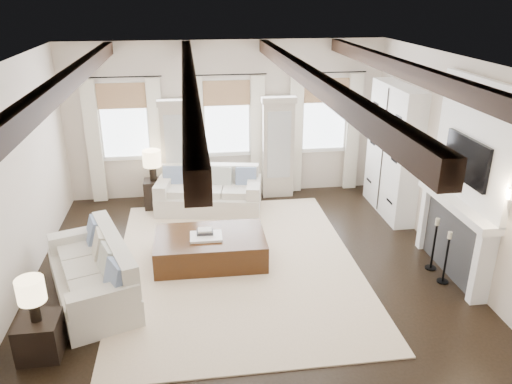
{
  "coord_description": "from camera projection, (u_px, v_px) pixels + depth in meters",
  "views": [
    {
      "loc": [
        -0.78,
        -6.28,
        4.11
      ],
      "look_at": [
        0.21,
        0.9,
        1.15
      ],
      "focal_mm": 35.0,
      "sensor_mm": 36.0,
      "label": 1
    }
  ],
  "objects": [
    {
      "name": "ground",
      "position": [
        250.0,
        287.0,
        7.41
      ],
      "size": [
        7.5,
        7.5,
        0.0
      ],
      "primitive_type": "plane",
      "color": "black",
      "rests_on": "ground"
    },
    {
      "name": "room_shell",
      "position": [
        291.0,
        146.0,
        7.62
      ],
      "size": [
        6.54,
        7.54,
        3.22
      ],
      "color": "beige",
      "rests_on": "ground"
    },
    {
      "name": "area_rug",
      "position": [
        237.0,
        264.0,
        8.0
      ],
      "size": [
        3.79,
        4.95,
        0.02
      ],
      "primitive_type": "cube",
      "color": "beige",
      "rests_on": "ground"
    },
    {
      "name": "sofa_back",
      "position": [
        209.0,
        193.0,
        9.88
      ],
      "size": [
        2.15,
        1.27,
        0.87
      ],
      "color": "silver",
      "rests_on": "ground"
    },
    {
      "name": "sofa_left",
      "position": [
        96.0,
        274.0,
        7.07
      ],
      "size": [
        1.57,
        2.26,
        0.88
      ],
      "color": "silver",
      "rests_on": "ground"
    },
    {
      "name": "ottoman",
      "position": [
        210.0,
        248.0,
        8.03
      ],
      "size": [
        1.76,
        1.12,
        0.46
      ],
      "primitive_type": "cube",
      "rotation": [
        0.0,
        0.0,
        -0.01
      ],
      "color": "black",
      "rests_on": "ground"
    },
    {
      "name": "tray",
      "position": [
        206.0,
        237.0,
        7.88
      ],
      "size": [
        0.5,
        0.39,
        0.04
      ],
      "primitive_type": "cube",
      "rotation": [
        0.0,
        0.0,
        -0.01
      ],
      "color": "white",
      "rests_on": "ottoman"
    },
    {
      "name": "book_lower",
      "position": [
        205.0,
        232.0,
        7.93
      ],
      "size": [
        0.26,
        0.2,
        0.04
      ],
      "primitive_type": "cube",
      "rotation": [
        0.0,
        0.0,
        -0.01
      ],
      "color": "#262628",
      "rests_on": "tray"
    },
    {
      "name": "book_upper",
      "position": [
        205.0,
        230.0,
        7.92
      ],
      "size": [
        0.22,
        0.17,
        0.03
      ],
      "primitive_type": "cube",
      "rotation": [
        0.0,
        0.0,
        -0.01
      ],
      "color": "beige",
      "rests_on": "book_lower"
    },
    {
      "name": "side_table_front",
      "position": [
        40.0,
        337.0,
        5.96
      ],
      "size": [
        0.49,
        0.49,
        0.49
      ],
      "primitive_type": "cube",
      "color": "black",
      "rests_on": "ground"
    },
    {
      "name": "lamp_front",
      "position": [
        31.0,
        293.0,
        5.73
      ],
      "size": [
        0.32,
        0.32,
        0.56
      ],
      "color": "black",
      "rests_on": "side_table_front"
    },
    {
      "name": "side_table_back",
      "position": [
        155.0,
        194.0,
        9.98
      ],
      "size": [
        0.4,
        0.4,
        0.6
      ],
      "primitive_type": "cube",
      "color": "black",
      "rests_on": "ground"
    },
    {
      "name": "lamp_back",
      "position": [
        152.0,
        160.0,
        9.71
      ],
      "size": [
        0.36,
        0.36,
        0.62
      ],
      "color": "black",
      "rests_on": "side_table_back"
    },
    {
      "name": "candlestick_near",
      "position": [
        446.0,
        262.0,
        7.41
      ],
      "size": [
        0.17,
        0.17,
        0.84
      ],
      "color": "black",
      "rests_on": "ground"
    },
    {
      "name": "candlestick_far",
      "position": [
        433.0,
        248.0,
        7.76
      ],
      "size": [
        0.18,
        0.18,
        0.88
      ],
      "color": "black",
      "rests_on": "ground"
    }
  ]
}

